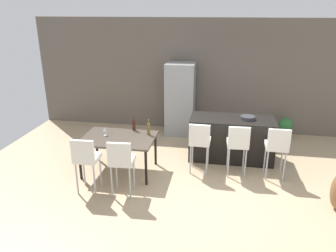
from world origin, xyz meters
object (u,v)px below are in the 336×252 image
object	(u,v)px
dining_chair_near	(86,157)
wine_bottle_near	(149,129)
refrigerator	(180,99)
bar_chair_left	(200,140)
dining_chair_far	(121,159)
dining_table	(119,140)
wine_bottle_inner	(134,125)
wine_glass_left	(105,130)
bar_chair_middle	(238,142)
kitchen_island	(231,139)
fruit_bowl	(248,118)
potted_plant	(285,127)
bar_chair_right	(277,145)

from	to	relation	value
dining_chair_near	wine_bottle_near	world-z (taller)	wine_bottle_near
wine_bottle_near	refrigerator	bearing A→B (deg)	80.45
bar_chair_left	dining_chair_far	size ratio (longest dim) A/B	1.00
refrigerator	wine_bottle_near	bearing A→B (deg)	-99.55
dining_chair_near	dining_table	bearing A→B (deg)	69.63
bar_chair_left	wine_bottle_inner	size ratio (longest dim) A/B	3.32
wine_bottle_near	wine_glass_left	size ratio (longest dim) A/B	1.84
bar_chair_middle	wine_bottle_inner	bearing A→B (deg)	174.79
kitchen_island	dining_table	size ratio (longest dim) A/B	1.26
dining_chair_far	fruit_bowl	bearing A→B (deg)	40.21
bar_chair_left	dining_table	world-z (taller)	bar_chair_left
wine_bottle_inner	potted_plant	bearing A→B (deg)	29.45
bar_chair_right	potted_plant	bearing A→B (deg)	75.84
bar_chair_middle	wine_bottle_near	size ratio (longest dim) A/B	3.29
dining_chair_near	fruit_bowl	distance (m)	3.39
wine_bottle_inner	refrigerator	xyz separation A→B (m)	(0.71, 1.90, 0.06)
potted_plant	bar_chair_left	bearing A→B (deg)	-133.52
dining_chair_far	wine_glass_left	xyz separation A→B (m)	(-0.61, 0.91, 0.17)
fruit_bowl	bar_chair_left	bearing A→B (deg)	-140.82
dining_chair_near	potted_plant	bearing A→B (deg)	39.35
bar_chair_left	potted_plant	xyz separation A→B (m)	(1.98, 2.08, -0.38)
bar_chair_right	dining_table	size ratio (longest dim) A/B	0.74
bar_chair_middle	dining_chair_near	bearing A→B (deg)	-157.47
kitchen_island	dining_chair_far	world-z (taller)	dining_chair_far
bar_chair_left	dining_table	distance (m)	1.59
bar_chair_middle	dining_chair_far	distance (m)	2.26
refrigerator	kitchen_island	bearing A→B (deg)	-45.65
dining_chair_near	bar_chair_left	bearing A→B (deg)	29.91
fruit_bowl	dining_chair_far	bearing A→B (deg)	-139.79
dining_chair_near	wine_glass_left	xyz separation A→B (m)	(0.03, 0.91, 0.17)
bar_chair_left	wine_glass_left	bearing A→B (deg)	-174.50
bar_chair_left	refrigerator	world-z (taller)	refrigerator
potted_plant	refrigerator	bearing A→B (deg)	179.78
dining_table	refrigerator	bearing A→B (deg)	68.78
dining_chair_near	refrigerator	world-z (taller)	refrigerator
bar_chair_left	refrigerator	bearing A→B (deg)	107.67
dining_chair_far	refrigerator	world-z (taller)	refrigerator
dining_chair_near	wine_glass_left	bearing A→B (deg)	88.37
bar_chair_left	dining_table	size ratio (longest dim) A/B	0.74
dining_table	wine_bottle_near	distance (m)	0.63
kitchen_island	bar_chair_middle	size ratio (longest dim) A/B	1.69
wine_glass_left	potted_plant	xyz separation A→B (m)	(3.84, 2.26, -0.54)
dining_table	dining_chair_far	bearing A→B (deg)	-69.32
bar_chair_right	wine_bottle_near	bearing A→B (deg)	179.96
bar_chair_left	wine_glass_left	xyz separation A→B (m)	(-1.86, -0.18, 0.17)
bar_chair_middle	wine_glass_left	size ratio (longest dim) A/B	6.03
wine_glass_left	potted_plant	distance (m)	4.49
potted_plant	wine_bottle_near	bearing A→B (deg)	-145.21
wine_bottle_near	dining_chair_far	bearing A→B (deg)	-102.03
refrigerator	fruit_bowl	distance (m)	2.08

